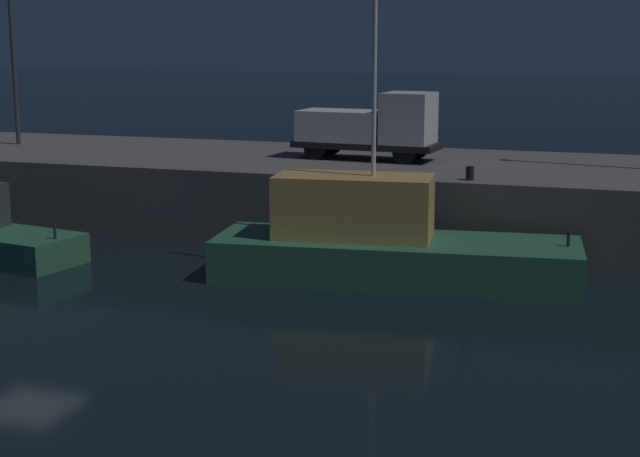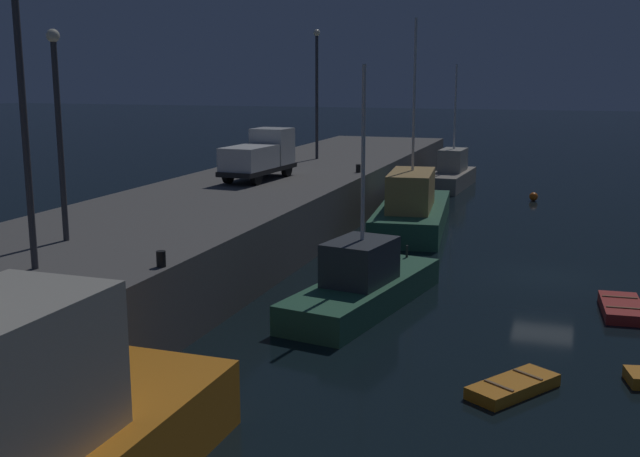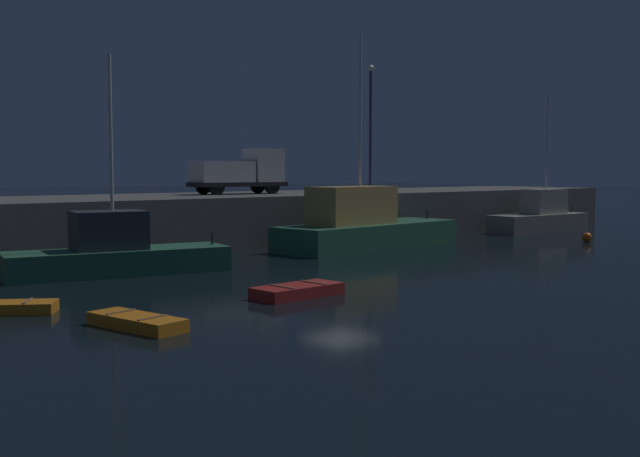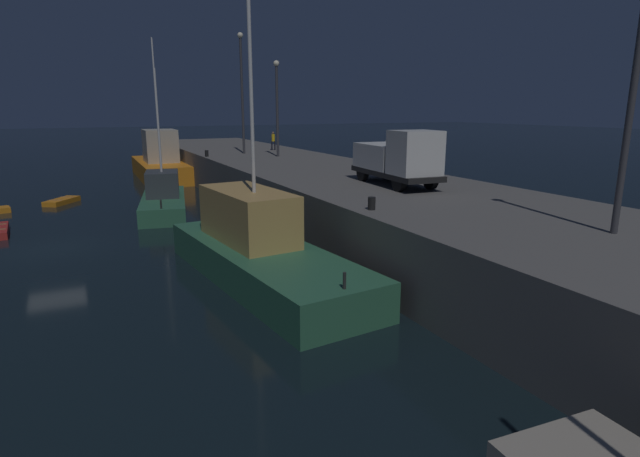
# 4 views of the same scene
# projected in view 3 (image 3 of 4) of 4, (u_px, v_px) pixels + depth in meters

# --- Properties ---
(ground_plane) EXTENTS (320.00, 320.00, 0.00)m
(ground_plane) POSITION_uv_depth(u_px,v_px,m) (340.00, 276.00, 30.26)
(ground_plane) COLOR black
(pier_quay) EXTENTS (72.05, 9.71, 2.75)m
(pier_quay) POSITION_uv_depth(u_px,v_px,m) (156.00, 222.00, 41.73)
(pier_quay) COLOR #5B5956
(pier_quay) RESTS_ON ground
(fishing_trawler_red) EXTENTS (11.74, 4.71, 11.21)m
(fishing_trawler_red) POSITION_uv_depth(u_px,v_px,m) (364.00, 227.00, 41.05)
(fishing_trawler_red) COLOR #2D6647
(fishing_trawler_red) RESTS_ON ground
(fishing_boat_white) EXTENTS (7.99, 2.79, 9.09)m
(fishing_boat_white) POSITION_uv_depth(u_px,v_px,m) (540.00, 217.00, 52.06)
(fishing_boat_white) COLOR gray
(fishing_boat_white) RESTS_ON ground
(fishing_boat_orange) EXTENTS (9.07, 4.11, 8.70)m
(fishing_boat_orange) POSITION_uv_depth(u_px,v_px,m) (115.00, 253.00, 30.74)
(fishing_boat_orange) COLOR #2D6647
(fishing_boat_orange) RESTS_ON ground
(dinghy_orange_near) EXTENTS (3.17, 1.54, 0.42)m
(dinghy_orange_near) POSITION_uv_depth(u_px,v_px,m) (298.00, 291.00, 25.36)
(dinghy_orange_near) COLOR #B22823
(dinghy_orange_near) RESTS_ON ground
(rowboat_white_mid) EXTENTS (2.87, 2.40, 0.37)m
(rowboat_white_mid) POSITION_uv_depth(u_px,v_px,m) (7.00, 308.00, 22.43)
(rowboat_white_mid) COLOR orange
(rowboat_white_mid) RESTS_ON ground
(dinghy_red_small) EXTENTS (1.63, 3.12, 0.38)m
(dinghy_red_small) POSITION_uv_depth(u_px,v_px,m) (137.00, 322.00, 20.30)
(dinghy_red_small) COLOR orange
(dinghy_red_small) RESTS_ON ground
(mooring_buoy_near) EXTENTS (0.57, 0.57, 0.57)m
(mooring_buoy_near) POSITION_uv_depth(u_px,v_px,m) (587.00, 237.00, 44.46)
(mooring_buoy_near) COLOR orange
(mooring_buoy_near) RESTS_ON ground
(lamp_post_central) EXTENTS (0.44, 0.44, 8.49)m
(lamp_post_central) POSITION_uv_depth(u_px,v_px,m) (371.00, 118.00, 52.23)
(lamp_post_central) COLOR #38383D
(lamp_post_central) RESTS_ON pier_quay
(utility_truck) EXTENTS (5.88, 2.40, 2.67)m
(utility_truck) POSITION_uv_depth(u_px,v_px,m) (241.00, 172.00, 45.26)
(utility_truck) COLOR black
(utility_truck) RESTS_ON pier_quay
(bollard_central) EXTENTS (0.28, 0.28, 0.47)m
(bollard_central) POSITION_uv_depth(u_px,v_px,m) (347.00, 190.00, 45.04)
(bollard_central) COLOR black
(bollard_central) RESTS_ON pier_quay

